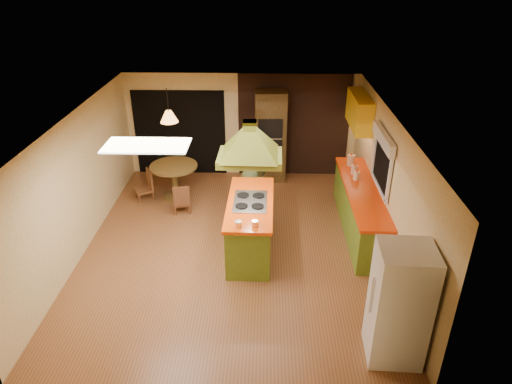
{
  "coord_description": "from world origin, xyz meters",
  "views": [
    {
      "loc": [
        0.6,
        -7.22,
        4.89
      ],
      "look_at": [
        0.43,
        -0.03,
        1.15
      ],
      "focal_mm": 32.0,
      "sensor_mm": 36.0,
      "label": 1
    }
  ],
  "objects_px": {
    "wall_oven": "(270,136)",
    "man": "(250,174)",
    "dining_table": "(174,175)",
    "kitchen_island": "(250,226)",
    "refrigerator": "(399,305)",
    "canister_large": "(351,160)"
  },
  "relations": [
    {
      "from": "kitchen_island",
      "to": "canister_large",
      "type": "xyz_separation_m",
      "value": [
        2.07,
        1.83,
        0.53
      ]
    },
    {
      "from": "man",
      "to": "canister_large",
      "type": "distance_m",
      "value": 2.18
    },
    {
      "from": "kitchen_island",
      "to": "canister_large",
      "type": "distance_m",
      "value": 2.81
    },
    {
      "from": "refrigerator",
      "to": "canister_large",
      "type": "xyz_separation_m",
      "value": [
        0.05,
        4.3,
        0.18
      ]
    },
    {
      "from": "wall_oven",
      "to": "dining_table",
      "type": "relative_size",
      "value": 2.07
    },
    {
      "from": "refrigerator",
      "to": "canister_large",
      "type": "height_order",
      "value": "refrigerator"
    },
    {
      "from": "man",
      "to": "wall_oven",
      "type": "height_order",
      "value": "wall_oven"
    },
    {
      "from": "kitchen_island",
      "to": "wall_oven",
      "type": "xyz_separation_m",
      "value": [
        0.36,
        3.08,
        0.58
      ]
    },
    {
      "from": "kitchen_island",
      "to": "wall_oven",
      "type": "relative_size",
      "value": 0.93
    },
    {
      "from": "dining_table",
      "to": "canister_large",
      "type": "xyz_separation_m",
      "value": [
        3.84,
        -0.21,
        0.48
      ]
    },
    {
      "from": "refrigerator",
      "to": "wall_oven",
      "type": "relative_size",
      "value": 0.79
    },
    {
      "from": "dining_table",
      "to": "canister_large",
      "type": "distance_m",
      "value": 3.88
    },
    {
      "from": "refrigerator",
      "to": "man",
      "type": "bearing_deg",
      "value": 121.21
    },
    {
      "from": "kitchen_island",
      "to": "wall_oven",
      "type": "height_order",
      "value": "wall_oven"
    },
    {
      "from": "refrigerator",
      "to": "canister_large",
      "type": "relative_size",
      "value": 7.42
    },
    {
      "from": "man",
      "to": "refrigerator",
      "type": "distance_m",
      "value": 4.35
    },
    {
      "from": "wall_oven",
      "to": "man",
      "type": "bearing_deg",
      "value": -107.17
    },
    {
      "from": "refrigerator",
      "to": "kitchen_island",
      "type": "bearing_deg",
      "value": 132.13
    },
    {
      "from": "man",
      "to": "refrigerator",
      "type": "height_order",
      "value": "man"
    },
    {
      "from": "dining_table",
      "to": "kitchen_island",
      "type": "bearing_deg",
      "value": -49.1
    },
    {
      "from": "kitchen_island",
      "to": "refrigerator",
      "type": "relative_size",
      "value": 1.19
    },
    {
      "from": "kitchen_island",
      "to": "canister_large",
      "type": "relative_size",
      "value": 8.8
    }
  ]
}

